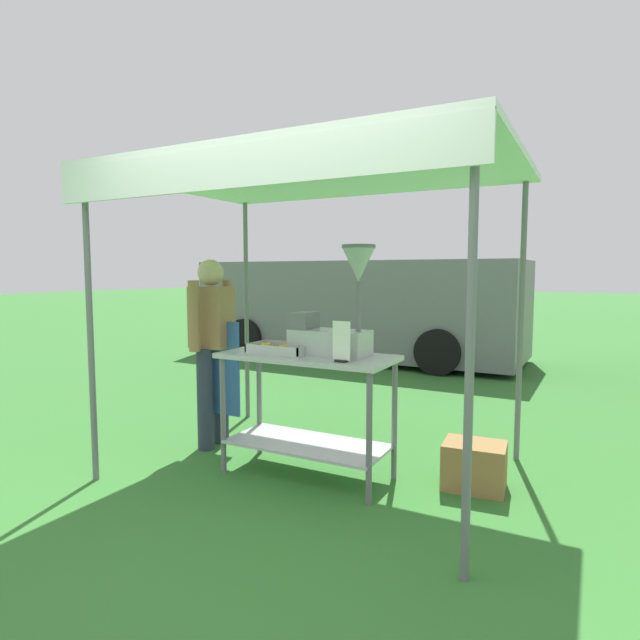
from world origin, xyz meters
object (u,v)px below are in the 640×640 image
at_px(donut_cart, 307,389).
at_px(supply_crate, 474,466).
at_px(donut_tray, 280,350).
at_px(vendor, 213,342).
at_px(stall_canopy, 313,181).
at_px(van_grey, 358,308).
at_px(menu_sign, 341,344).
at_px(donut_fryer, 336,319).

height_order(donut_cart, supply_crate, donut_cart).
height_order(donut_tray, vendor, vendor).
bearing_deg(stall_canopy, donut_tray, -144.03).
xyz_separation_m(vendor, van_grey, (-0.84, 4.99, -0.02)).
relative_size(stall_canopy, vendor, 1.77).
bearing_deg(supply_crate, menu_sign, -145.00).
distance_m(menu_sign, supply_crate, 1.28).
bearing_deg(van_grey, donut_cart, -70.05).
xyz_separation_m(vendor, supply_crate, (2.18, 0.14, -0.74)).
bearing_deg(menu_sign, donut_fryer, 123.49).
relative_size(vendor, supply_crate, 3.64).
relative_size(donut_cart, donut_fryer, 1.63).
height_order(menu_sign, vendor, vendor).
xyz_separation_m(supply_crate, van_grey, (-3.02, 4.85, 0.72)).
height_order(stall_canopy, van_grey, stall_canopy).
xyz_separation_m(donut_cart, vendor, (-1.05, 0.21, 0.25)).
distance_m(stall_canopy, supply_crate, 2.31).
xyz_separation_m(donut_fryer, vendor, (-1.25, 0.16, -0.27)).
height_order(supply_crate, van_grey, van_grey).
height_order(donut_cart, vendor, vendor).
bearing_deg(donut_fryer, vendor, 172.88).
distance_m(stall_canopy, menu_sign, 1.22).
distance_m(donut_tray, vendor, 0.89).
height_order(donut_tray, menu_sign, menu_sign).
relative_size(donut_cart, supply_crate, 2.89).
bearing_deg(stall_canopy, van_grey, 110.31).
xyz_separation_m(menu_sign, vendor, (-1.41, 0.40, -0.12)).
distance_m(donut_tray, menu_sign, 0.59).
height_order(donut_cart, van_grey, van_grey).
bearing_deg(donut_tray, vendor, 162.95).
relative_size(donut_cart, van_grey, 0.23).
bearing_deg(supply_crate, donut_tray, -163.31).
xyz_separation_m(stall_canopy, donut_fryer, (0.20, -0.04, -0.98)).
bearing_deg(donut_fryer, van_grey, 112.13).
distance_m(donut_cart, donut_fryer, 0.56).
distance_m(menu_sign, van_grey, 5.84).
distance_m(stall_canopy, donut_cart, 1.51).
xyz_separation_m(donut_cart, supply_crate, (1.14, 0.35, -0.49)).
bearing_deg(donut_cart, supply_crate, 17.29).
bearing_deg(stall_canopy, donut_cart, -90.00).
relative_size(donut_tray, van_grey, 0.08).
bearing_deg(donut_fryer, menu_sign, -56.51).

